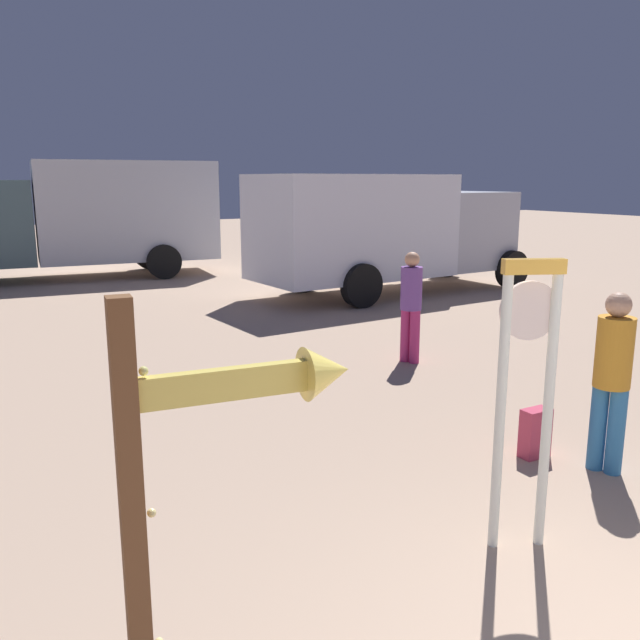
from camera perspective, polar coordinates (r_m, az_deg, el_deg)
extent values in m
cylinder|color=white|center=(4.74, 15.26, -7.96)|extent=(0.07, 0.07, 1.95)
cylinder|color=white|center=(4.86, 19.02, -7.67)|extent=(0.07, 0.07, 1.95)
cube|color=#FFBA42|center=(4.56, 17.96, 4.42)|extent=(0.41, 0.24, 0.10)
cylinder|color=#F5DED4|center=(4.64, 17.57, 0.79)|extent=(0.38, 0.20, 0.40)
cube|color=black|center=(4.66, 17.46, 0.85)|extent=(0.09, 0.05, 0.03)
cube|color=black|center=(4.66, 17.46, 0.85)|extent=(0.14, 0.07, 0.06)
cube|color=brown|center=(3.08, -15.73, -17.71)|extent=(0.11, 0.11, 2.11)
cube|color=#FFE262|center=(2.90, -8.06, -5.48)|extent=(0.75, 0.13, 0.14)
cone|color=#FFE262|center=(3.05, 0.61, -4.47)|extent=(0.24, 0.27, 0.25)
sphere|color=#F9E792|center=(3.04, -14.30, -15.80)|extent=(0.04, 0.04, 0.04)
sphere|color=#EEEC82|center=(2.81, -14.97, -4.27)|extent=(0.04, 0.04, 0.04)
cylinder|color=teal|center=(6.44, 24.14, -8.74)|extent=(0.15, 0.15, 0.79)
cylinder|color=teal|center=(6.48, 22.81, -8.50)|extent=(0.15, 0.15, 0.79)
cylinder|color=orange|center=(6.26, 24.01, -2.56)|extent=(0.31, 0.31, 0.62)
sphere|color=tan|center=(6.17, 24.34, 1.21)|extent=(0.22, 0.22, 0.22)
cube|color=#C93E58|center=(6.60, 18.04, -9.24)|extent=(0.28, 0.16, 0.47)
cube|color=#C25264|center=(6.69, 17.38, -9.56)|extent=(0.20, 0.04, 0.21)
cylinder|color=#B62D6C|center=(9.52, 7.37, -1.30)|extent=(0.14, 0.14, 0.76)
cylinder|color=#B62D6C|center=(9.44, 8.15, -1.43)|extent=(0.14, 0.14, 0.76)
cylinder|color=#734598|center=(9.35, 7.88, 2.71)|extent=(0.30, 0.30, 0.60)
sphere|color=tan|center=(9.29, 7.95, 5.19)|extent=(0.21, 0.21, 0.21)
cube|color=white|center=(14.56, 2.76, 8.06)|extent=(4.43, 2.51, 2.21)
cube|color=#B3B7C6|center=(16.64, 11.75, 7.63)|extent=(2.13, 2.23, 1.81)
cube|color=black|center=(17.33, 14.18, 8.89)|extent=(0.16, 1.76, 0.80)
cylinder|color=black|center=(16.51, 16.21, 4.21)|extent=(0.92, 0.31, 0.90)
cylinder|color=black|center=(18.04, 10.80, 5.10)|extent=(0.92, 0.31, 0.90)
cylinder|color=black|center=(13.46, 3.61, 2.98)|extent=(0.92, 0.31, 0.90)
cylinder|color=black|center=(15.30, -1.44, 4.09)|extent=(0.92, 0.31, 0.90)
cube|color=silver|center=(18.66, -16.32, 9.04)|extent=(4.70, 2.50, 2.58)
cylinder|color=black|center=(19.93, -14.49, 5.57)|extent=(0.92, 0.33, 0.90)
cylinder|color=black|center=(17.82, -13.30, 4.91)|extent=(0.92, 0.33, 0.90)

